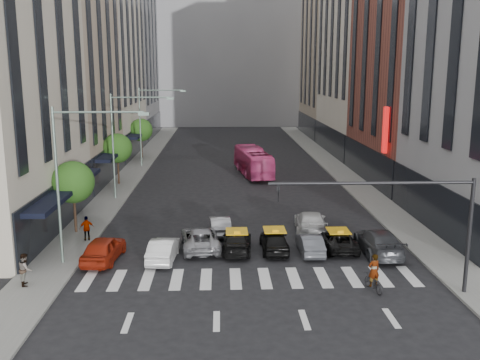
{
  "coord_description": "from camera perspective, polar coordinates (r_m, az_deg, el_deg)",
  "views": [
    {
      "loc": [
        -1.76,
        -25.87,
        11.15
      ],
      "look_at": [
        -0.49,
        8.65,
        4.0
      ],
      "focal_mm": 40.0,
      "sensor_mm": 36.0,
      "label": 1
    }
  ],
  "objects": [
    {
      "name": "pedestrian_near",
      "position": [
        30.21,
        -21.93,
        -8.81
      ],
      "size": [
        0.85,
        0.98,
        1.71
      ],
      "primitive_type": "imported",
      "rotation": [
        0.0,
        0.0,
        1.86
      ],
      "color": "gray",
      "rests_on": "sidewalk_left"
    },
    {
      "name": "car_grey_curb",
      "position": [
        34.15,
        14.57,
        -6.4
      ],
      "size": [
        2.17,
        5.27,
        1.53
      ],
      "primitive_type": "imported",
      "rotation": [
        0.0,
        0.0,
        3.14
      ],
      "color": "#383A3F",
      "rests_on": "ground"
    },
    {
      "name": "sidewalk_right",
      "position": [
        58.48,
        11.04,
        0.56
      ],
      "size": [
        3.0,
        96.0,
        0.15
      ],
      "primitive_type": "cube",
      "color": "slate",
      "rests_on": "ground"
    },
    {
      "name": "streetlamp_mid",
      "position": [
        46.9,
        -12.31,
        5.01
      ],
      "size": [
        5.38,
        0.25,
        9.0
      ],
      "color": "gray",
      "rests_on": "sidewalk_left"
    },
    {
      "name": "tree_far",
      "position": [
        69.01,
        -10.5,
        5.26
      ],
      "size": [
        2.88,
        2.88,
        4.95
      ],
      "color": "black",
      "rests_on": "sidewalk_left"
    },
    {
      "name": "building_right_b",
      "position": [
        56.13,
        17.9,
        13.04
      ],
      "size": [
        8.0,
        18.0,
        26.0
      ],
      "primitive_type": "cube",
      "color": "brown",
      "rests_on": "ground"
    },
    {
      "name": "car_grey_mid",
      "position": [
        33.49,
        7.48,
        -6.74
      ],
      "size": [
        1.36,
        3.78,
        1.24
      ],
      "primitive_type": "imported",
      "rotation": [
        0.0,
        0.0,
        3.15
      ],
      "color": "#46494F",
      "rests_on": "ground"
    },
    {
      "name": "building_right_c",
      "position": [
        74.8,
        13.1,
        18.2
      ],
      "size": [
        8.0,
        20.0,
        40.0
      ],
      "primitive_type": "cube",
      "color": "beige",
      "rests_on": "ground"
    },
    {
      "name": "car_row2_left",
      "position": [
        37.02,
        -2.17,
        -4.81
      ],
      "size": [
        1.66,
        3.96,
        1.27
      ],
      "primitive_type": "imported",
      "rotation": [
        0.0,
        0.0,
        3.22
      ],
      "color": "#96969B",
      "rests_on": "ground"
    },
    {
      "name": "taxi_left",
      "position": [
        33.54,
        -0.35,
        -6.57
      ],
      "size": [
        2.03,
        4.49,
        1.28
      ],
      "primitive_type": "imported",
      "rotation": [
        0.0,
        0.0,
        3.09
      ],
      "color": "black",
      "rests_on": "ground"
    },
    {
      "name": "streetlamp_near",
      "position": [
        31.43,
        -17.36,
        1.55
      ],
      "size": [
        5.38,
        0.25,
        9.0
      ],
      "color": "gray",
      "rests_on": "sidewalk_left"
    },
    {
      "name": "building_right_d",
      "position": [
        92.83,
        9.82,
        13.29
      ],
      "size": [
        8.0,
        18.0,
        28.0
      ],
      "primitive_type": "cube",
      "color": "tan",
      "rests_on": "ground"
    },
    {
      "name": "taxi_center",
      "position": [
        33.55,
        3.69,
        -6.49
      ],
      "size": [
        1.66,
        4.09,
        1.39
      ],
      "primitive_type": "imported",
      "rotation": [
        0.0,
        0.0,
        3.15
      ],
      "color": "black",
      "rests_on": "ground"
    },
    {
      "name": "building_left_b",
      "position": [
        55.99,
        -18.32,
        11.99
      ],
      "size": [
        8.0,
        16.0,
        24.0
      ],
      "primitive_type": "cube",
      "color": "tan",
      "rests_on": "ground"
    },
    {
      "name": "traffic_signal",
      "position": [
        27.43,
        18.15,
        -2.99
      ],
      "size": [
        10.1,
        0.2,
        6.0
      ],
      "color": "black",
      "rests_on": "ground"
    },
    {
      "name": "sidewalk_left",
      "position": [
        57.78,
        -11.77,
        0.4
      ],
      "size": [
        3.0,
        96.0,
        0.15
      ],
      "primitive_type": "cube",
      "color": "slate",
      "rests_on": "ground"
    },
    {
      "name": "motorcycle",
      "position": [
        28.69,
        14.02,
        -10.57
      ],
      "size": [
        1.02,
        1.81,
        0.9
      ],
      "primitive_type": "imported",
      "rotation": [
        0.0,
        0.0,
        3.4
      ],
      "color": "black",
      "rests_on": "ground"
    },
    {
      "name": "building_left_d",
      "position": [
        92.22,
        -11.97,
        13.84
      ],
      "size": [
        8.0,
        18.0,
        30.0
      ],
      "primitive_type": "cube",
      "color": "gray",
      "rests_on": "ground"
    },
    {
      "name": "ground",
      "position": [
        28.22,
        1.68,
        -11.58
      ],
      "size": [
        160.0,
        160.0,
        0.0
      ],
      "primitive_type": "plane",
      "color": "black",
      "rests_on": "ground"
    },
    {
      "name": "building_far",
      "position": [
        111.09,
        -1.24,
        15.23
      ],
      "size": [
        30.0,
        10.0,
        36.0
      ],
      "primitive_type": "cube",
      "color": "gray",
      "rests_on": "ground"
    },
    {
      "name": "building_left_c",
      "position": [
        73.78,
        -14.65,
        16.66
      ],
      "size": [
        8.0,
        20.0,
        36.0
      ],
      "primitive_type": "cube",
      "color": "beige",
      "rests_on": "ground"
    },
    {
      "name": "taxi_right",
      "position": [
        34.49,
        10.41,
        -6.32
      ],
      "size": [
        2.01,
        4.3,
        1.19
      ],
      "primitive_type": "imported",
      "rotation": [
        0.0,
        0.0,
        3.15
      ],
      "color": "black",
      "rests_on": "ground"
    },
    {
      "name": "car_white_front",
      "position": [
        32.35,
        -8.16,
        -7.32
      ],
      "size": [
        1.75,
        4.21,
        1.35
      ],
      "primitive_type": "imported",
      "rotation": [
        0.0,
        0.0,
        3.06
      ],
      "color": "silver",
      "rests_on": "ground"
    },
    {
      "name": "car_row2_right",
      "position": [
        37.52,
        7.54,
        -4.5
      ],
      "size": [
        2.59,
        5.37,
        1.51
      ],
      "primitive_type": "imported",
      "rotation": [
        0.0,
        0.0,
        3.05
      ],
      "color": "silver",
      "rests_on": "ground"
    },
    {
      "name": "pedestrian_far",
      "position": [
        36.5,
        -16.02,
        -4.97
      ],
      "size": [
        1.03,
        0.66,
        1.64
      ],
      "primitive_type": "imported",
      "rotation": [
        0.0,
        0.0,
        3.44
      ],
      "color": "gray",
      "rests_on": "sidewalk_left"
    },
    {
      "name": "car_red",
      "position": [
        32.88,
        -14.34,
        -7.11
      ],
      "size": [
        2.22,
        4.59,
        1.51
      ],
      "primitive_type": "imported",
      "rotation": [
        0.0,
        0.0,
        3.04
      ],
      "color": "#99210D",
      "rests_on": "ground"
    },
    {
      "name": "tree_mid",
      "position": [
        53.36,
        -12.95,
        3.32
      ],
      "size": [
        2.88,
        2.88,
        4.95
      ],
      "color": "black",
      "rests_on": "sidewalk_left"
    },
    {
      "name": "streetlamp_far",
      "position": [
        62.64,
        -9.77,
        6.72
      ],
      "size": [
        5.38,
        0.25,
        9.0
      ],
      "color": "gray",
      "rests_on": "sidewalk_left"
    },
    {
      "name": "liberty_sign",
      "position": [
        48.34,
        15.25,
        5.17
      ],
      "size": [
        0.3,
        0.7,
        4.0
      ],
      "color": "red",
      "rests_on": "ground"
    },
    {
      "name": "car_silver",
      "position": [
        34.04,
        -4.26,
        -6.23
      ],
      "size": [
        2.82,
        5.2,
        1.39
      ],
      "primitive_type": "imported",
      "rotation": [
        0.0,
        0.0,
        3.25
      ],
      "color": "gray",
      "rests_on": "ground"
    },
    {
      "name": "bus",
      "position": [
        57.49,
        1.41,
        1.97
      ],
      "size": [
        3.84,
        10.61,
        2.89
      ],
      "primitive_type": "imported",
      "rotation": [
        0.0,
        0.0,
        3.28
      ],
      "color": "#D23D7C",
      "rests_on": "ground"
    },
    {
      "name": "rider",
      "position": [
        28.23,
        14.15,
        -8.09
      ],
      "size": [
        0.72,
        0.57,
        1.74
      ],
      "primitive_type": "imported",
      "rotation": [
        0.0,
        0.0,
        3.4
      ],
      "color": "gray",
      "rests_on": "motorcycle"
    },
    {
      "name": "tree_near",
      "position": [
        37.99,
        -17.38,
        -0.23
      ],
      "size": [
        2.88,
        2.88,
        4.95
      ],
      "color": "black",
      "rests_on": "sidewalk_left"
    }
  ]
}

